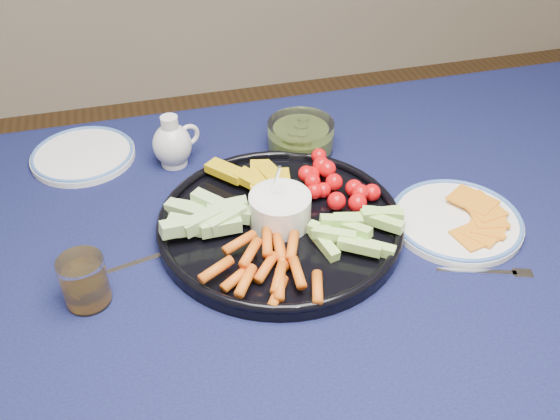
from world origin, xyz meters
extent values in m
cylinder|color=#482A18|center=(0.72, 0.42, 0.35)|extent=(0.07, 0.07, 0.70)
cube|color=#482A18|center=(0.00, 0.00, 0.72)|extent=(1.60, 1.00, 0.04)
cube|color=#0D0E35|center=(0.00, 0.00, 0.74)|extent=(1.66, 1.06, 0.01)
cube|color=#0D0E35|center=(0.00, 0.53, 0.60)|extent=(1.66, 0.01, 0.30)
cylinder|color=black|center=(-0.08, 0.09, 0.75)|extent=(0.40, 0.40, 0.02)
torus|color=black|center=(-0.08, 0.09, 0.77)|extent=(0.40, 0.40, 0.02)
cylinder|color=white|center=(-0.08, 0.09, 0.79)|extent=(0.10, 0.10, 0.05)
cylinder|color=white|center=(-0.08, 0.09, 0.81)|extent=(0.09, 0.09, 0.01)
cylinder|color=silver|center=(-0.23, 0.34, 0.75)|extent=(0.05, 0.05, 0.01)
ellipsoid|color=silver|center=(-0.23, 0.34, 0.79)|extent=(0.07, 0.07, 0.08)
cylinder|color=silver|center=(-0.23, 0.34, 0.83)|extent=(0.03, 0.03, 0.03)
torus|color=silver|center=(-0.19, 0.35, 0.80)|extent=(0.05, 0.02, 0.05)
torus|color=#4169B6|center=(-0.23, 0.34, 0.82)|extent=(0.04, 0.04, 0.00)
cylinder|color=white|center=(0.02, 0.32, 0.78)|extent=(0.13, 0.13, 0.06)
cylinder|color=#566B1E|center=(0.02, 0.32, 0.77)|extent=(0.11, 0.11, 0.03)
cylinder|color=white|center=(0.21, 0.03, 0.75)|extent=(0.22, 0.22, 0.01)
torus|color=#4169B6|center=(0.21, 0.03, 0.76)|extent=(0.22, 0.22, 0.01)
cylinder|color=white|center=(-0.39, 0.01, 0.79)|extent=(0.07, 0.07, 0.08)
cylinder|color=#C58C17|center=(-0.39, 0.01, 0.77)|extent=(0.06, 0.06, 0.04)
cube|color=white|center=(-0.32, 0.07, 0.75)|extent=(0.14, 0.04, 0.00)
cube|color=white|center=(-0.25, 0.09, 0.75)|extent=(0.04, 0.03, 0.00)
cube|color=white|center=(0.18, -0.08, 0.75)|extent=(0.12, 0.05, 0.00)
cube|color=white|center=(0.25, -0.10, 0.75)|extent=(0.03, 0.03, 0.00)
cylinder|color=white|center=(-0.39, 0.40, 0.75)|extent=(0.20, 0.20, 0.01)
torus|color=#4169B6|center=(-0.39, 0.40, 0.76)|extent=(0.19, 0.19, 0.01)
camera|label=1|loc=(-0.29, -0.66, 1.42)|focal=40.00mm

